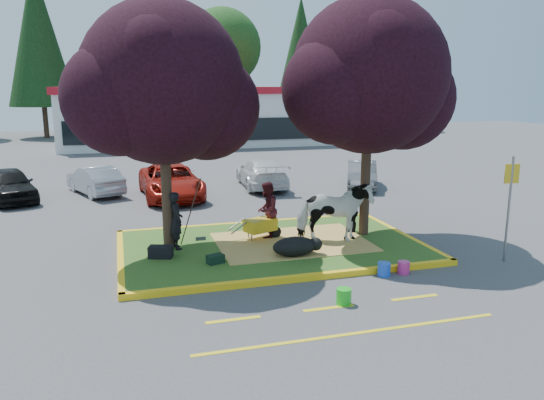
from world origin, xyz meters
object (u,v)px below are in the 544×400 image
object	(u,v)px
car_black	(10,185)
cow	(334,212)
bucket_blue	(384,269)
car_silver	(95,180)
bucket_pink	(404,268)
sign_post	(510,197)
handler	(176,220)
wheelbarrow	(261,225)
calf	(295,246)
bucket_green	(344,296)

from	to	relation	value
car_black	cow	bearing A→B (deg)	-62.98
bucket_blue	car_silver	world-z (taller)	car_silver
cow	car_silver	world-z (taller)	cow
bucket_pink	car_silver	world-z (taller)	car_silver
cow	sign_post	bearing A→B (deg)	-110.44
handler	wheelbarrow	xyz separation A→B (m)	(2.42, 0.24, -0.37)
sign_post	bucket_blue	world-z (taller)	sign_post
bucket_pink	car_black	bearing A→B (deg)	132.35
handler	bucket_blue	world-z (taller)	handler
calf	wheelbarrow	bearing A→B (deg)	97.07
calf	handler	xyz separation A→B (m)	(-2.86, 1.51, 0.53)
cow	car_silver	bearing A→B (deg)	46.16
bucket_blue	bucket_green	bearing A→B (deg)	-141.28
bucket_pink	car_silver	bearing A→B (deg)	121.53
wheelbarrow	bucket_green	bearing A→B (deg)	-106.86
calf	bucket_pink	size ratio (longest dim) A/B	3.78
calf	car_black	world-z (taller)	car_black
bucket_green	handler	bearing A→B (deg)	123.87
bucket_pink	car_silver	xyz separation A→B (m)	(-7.52, 12.26, 0.45)
car_silver	calf	bearing A→B (deg)	94.14
wheelbarrow	cow	bearing A→B (deg)	-48.57
car_silver	cow	bearing A→B (deg)	102.30
calf	bucket_pink	world-z (taller)	calf
bucket_green	calf	bearing A→B (deg)	92.11
calf	car_silver	world-z (taller)	car_silver
bucket_green	bucket_pink	world-z (taller)	bucket_green
handler	wheelbarrow	distance (m)	2.46
cow	calf	size ratio (longest dim) A/B	1.75
bucket_pink	car_black	xyz separation A→B (m)	(-10.71, 11.75, 0.50)
sign_post	car_silver	bearing A→B (deg)	140.15
handler	car_silver	bearing A→B (deg)	4.94
bucket_green	bucket_blue	distance (m)	2.07
wheelbarrow	sign_post	world-z (taller)	sign_post
cow	car_black	size ratio (longest dim) A/B	0.53
cow	bucket_green	xyz separation A→B (m)	(-1.34, -3.78, -0.84)
cow	handler	world-z (taller)	cow
handler	sign_post	xyz separation A→B (m)	(8.10, -3.03, 0.79)
sign_post	cow	bearing A→B (deg)	157.20
wheelbarrow	car_silver	xyz separation A→B (m)	(-4.83, 8.90, 0.04)
sign_post	bucket_pink	bearing A→B (deg)	-168.77
cow	bucket_pink	xyz separation A→B (m)	(0.80, -2.48, -0.86)
calf	bucket_blue	xyz separation A→B (m)	(1.72, -1.61, -0.24)
bucket_green	cow	bearing A→B (deg)	70.41
calf	sign_post	size ratio (longest dim) A/B	0.42
cow	calf	world-z (taller)	cow
handler	sign_post	bearing A→B (deg)	-120.31
bucket_blue	handler	bearing A→B (deg)	145.72
handler	car_silver	distance (m)	9.46
wheelbarrow	bucket_pink	size ratio (longest dim) A/B	5.06
bucket_green	wheelbarrow	bearing A→B (deg)	96.72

